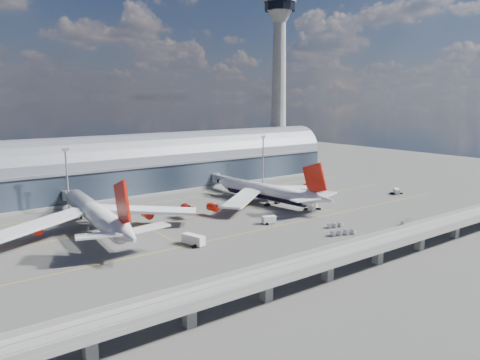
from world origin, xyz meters
TOP-DOWN VIEW (x-y plane):
  - ground at (0.00, 0.00)m, footprint 500.00×500.00m
  - taxi_lines at (0.00, 22.11)m, footprint 200.00×80.12m
  - terminal at (0.00, 77.99)m, footprint 200.00×30.00m
  - control_tower at (85.00, 83.00)m, footprint 19.00×19.00m
  - guideway at (-0.00, -55.00)m, footprint 220.00×8.50m
  - floodlight_mast_left at (-50.00, 55.00)m, footprint 3.00×0.70m
  - floodlight_mast_right at (50.00, 55.00)m, footprint 3.00×0.70m
  - airliner_left at (-51.49, 19.38)m, footprint 72.48×76.18m
  - airliner_right at (22.92, 18.55)m, footprint 62.91×65.79m
  - jet_bridge_left at (-47.78, 53.12)m, footprint 4.40×28.00m
  - jet_bridge_right at (26.20, 51.18)m, footprint 4.40×32.00m
  - service_truck_0 at (-32.22, -10.69)m, footprint 4.52×8.31m
  - service_truck_1 at (2.64, -5.72)m, footprint 5.32×3.54m
  - service_truck_2 at (30.58, -0.24)m, footprint 7.40×5.30m
  - service_truck_3 at (85.13, -1.67)m, footprint 5.16×5.38m
  - service_truck_4 at (-11.07, 26.28)m, footprint 3.21×4.67m
  - service_truck_5 at (-46.14, 34.18)m, footprint 6.54×4.34m
  - cargo_train_0 at (13.31, -31.35)m, footprint 9.79×4.64m
  - cargo_train_1 at (18.24, -23.39)m, footprint 6.72×3.09m
  - cargo_train_2 at (42.24, -36.21)m, footprint 7.19×2.09m

SIDE VIEW (x-z plane):
  - ground at x=0.00m, z-range 0.00..0.00m
  - taxi_lines at x=0.00m, z-range 0.00..0.01m
  - cargo_train_1 at x=18.24m, z-range 0.03..1.50m
  - cargo_train_2 at x=42.24m, z-range 0.03..1.62m
  - cargo_train_0 at x=13.31m, z-range 0.04..1.67m
  - service_truck_4 at x=-11.07m, z-range 0.01..2.49m
  - service_truck_3 at x=85.13m, z-range 0.03..2.64m
  - service_truck_2 at x=30.58m, z-range 0.05..2.69m
  - service_truck_1 at x=2.64m, z-range 0.01..2.84m
  - service_truck_5 at x=-46.14m, z-range 0.03..2.99m
  - service_truck_0 at x=-32.22m, z-range 0.05..3.33m
  - jet_bridge_left at x=-47.78m, z-range 1.55..8.80m
  - jet_bridge_right at x=26.20m, z-range 1.56..8.81m
  - guideway at x=0.00m, z-range 1.69..8.89m
  - airliner_right at x=22.92m, z-range -5.02..15.85m
  - airliner_left at x=-51.49m, z-range -4.97..18.23m
  - terminal at x=0.00m, z-range -2.66..25.34m
  - floodlight_mast_left at x=-50.00m, z-range 0.78..26.48m
  - floodlight_mast_right at x=50.00m, z-range 0.78..26.48m
  - control_tower at x=85.00m, z-range 0.14..103.14m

